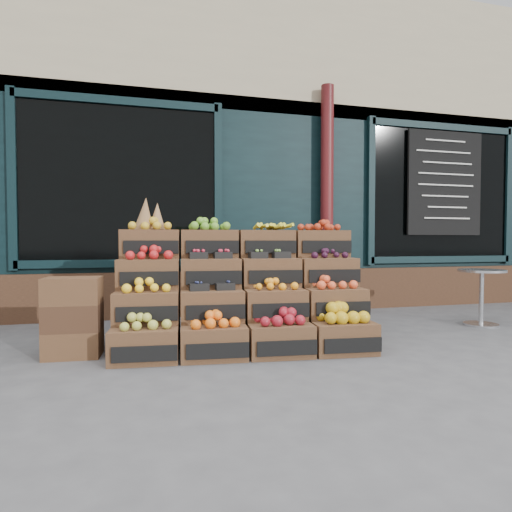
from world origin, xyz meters
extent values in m
plane|color=#4A4A4D|center=(0.00, 0.00, 0.00)|extent=(60.00, 60.00, 0.00)
cube|color=black|center=(0.00, 5.20, 2.40)|extent=(12.00, 6.00, 4.80)
cube|color=#C1B28C|center=(0.00, 2.28, 3.80)|extent=(12.00, 0.18, 2.00)
cube|color=black|center=(0.00, 2.25, 1.50)|extent=(12.00, 0.12, 3.00)
cube|color=#3E2618|center=(0.00, 2.18, 0.30)|extent=(12.00, 0.18, 0.60)
cube|color=black|center=(-1.60, 2.18, 1.75)|extent=(2.40, 0.06, 2.00)
cube|color=black|center=(3.20, 2.18, 1.75)|extent=(2.40, 0.06, 2.00)
cylinder|color=#4F1214|center=(1.20, 2.05, 1.60)|extent=(0.18, 0.18, 3.20)
cube|color=black|center=(3.20, 2.10, 1.90)|extent=(1.30, 0.04, 1.60)
cube|color=#523520|center=(-1.33, 0.08, 0.14)|extent=(0.59, 0.44, 0.28)
cube|color=black|center=(-1.35, -0.13, 0.11)|extent=(0.51, 0.07, 0.13)
cube|color=#ADAF42|center=(-1.33, 0.08, 0.33)|extent=(0.47, 0.34, 0.09)
cube|color=#523520|center=(-0.75, 0.02, 0.14)|extent=(0.59, 0.44, 0.28)
cube|color=black|center=(-0.77, -0.18, 0.11)|extent=(0.51, 0.07, 0.13)
cube|color=orange|center=(-0.75, 0.02, 0.33)|extent=(0.47, 0.34, 0.10)
cube|color=#523520|center=(-0.18, -0.03, 0.14)|extent=(0.59, 0.44, 0.28)
cube|color=black|center=(-0.20, -0.24, 0.11)|extent=(0.51, 0.07, 0.13)
cube|color=maroon|center=(-0.18, -0.03, 0.33)|extent=(0.47, 0.34, 0.11)
cube|color=#523520|center=(0.40, -0.09, 0.14)|extent=(0.59, 0.44, 0.28)
cube|color=black|center=(0.38, -0.30, 0.11)|extent=(0.51, 0.07, 0.13)
cube|color=#BB9215|center=(0.40, -0.09, 0.34)|extent=(0.47, 0.34, 0.13)
cube|color=#523520|center=(-1.31, 0.31, 0.42)|extent=(0.59, 0.44, 0.28)
cube|color=black|center=(-1.33, 0.11, 0.39)|extent=(0.51, 0.07, 0.13)
cube|color=yellow|center=(-1.31, 0.31, 0.60)|extent=(0.47, 0.34, 0.09)
cube|color=#523520|center=(-0.73, 0.26, 0.42)|extent=(0.59, 0.44, 0.28)
cube|color=black|center=(-0.75, 0.05, 0.39)|extent=(0.51, 0.07, 0.13)
cube|color=navy|center=(-0.73, 0.26, 0.57)|extent=(0.47, 0.34, 0.03)
cube|color=#523520|center=(-0.15, 0.20, 0.42)|extent=(0.59, 0.44, 0.28)
cube|color=black|center=(-0.17, 0.00, 0.39)|extent=(0.51, 0.07, 0.13)
cube|color=orange|center=(-0.15, 0.20, 0.60)|extent=(0.47, 0.34, 0.08)
cube|color=#523520|center=(0.42, 0.14, 0.42)|extent=(0.59, 0.44, 0.28)
cube|color=black|center=(0.40, -0.06, 0.39)|extent=(0.51, 0.07, 0.13)
cube|color=#E34E27|center=(0.42, 0.14, 0.60)|extent=(0.47, 0.34, 0.09)
cube|color=#523520|center=(-1.28, 0.55, 0.70)|extent=(0.59, 0.44, 0.28)
cube|color=black|center=(-1.30, 0.34, 0.67)|extent=(0.51, 0.07, 0.13)
cube|color=#B4191A|center=(-1.28, 0.55, 0.88)|extent=(0.47, 0.34, 0.09)
cube|color=#523520|center=(-0.71, 0.49, 0.70)|extent=(0.59, 0.44, 0.28)
cube|color=black|center=(-0.73, 0.29, 0.67)|extent=(0.51, 0.07, 0.13)
cube|color=red|center=(-0.71, 0.49, 0.86)|extent=(0.47, 0.34, 0.04)
cube|color=#523520|center=(-0.13, 0.44, 0.70)|extent=(0.59, 0.44, 0.28)
cube|color=black|center=(-0.15, 0.23, 0.67)|extent=(0.51, 0.07, 0.13)
cube|color=#7EB244|center=(-0.13, 0.44, 0.85)|extent=(0.47, 0.34, 0.03)
cube|color=#523520|center=(0.45, 0.38, 0.70)|extent=(0.59, 0.44, 0.28)
cube|color=black|center=(0.43, 0.17, 0.67)|extent=(0.51, 0.07, 0.13)
cube|color=black|center=(0.45, 0.38, 0.87)|extent=(0.47, 0.34, 0.07)
cube|color=#523520|center=(-1.26, 0.78, 0.98)|extent=(0.59, 0.44, 0.28)
cube|color=black|center=(-1.28, 0.58, 0.95)|extent=(0.51, 0.07, 0.13)
cube|color=gold|center=(-1.26, 0.78, 1.16)|extent=(0.47, 0.34, 0.09)
cube|color=#523520|center=(-0.68, 0.73, 0.98)|extent=(0.59, 0.44, 0.28)
cube|color=black|center=(-0.70, 0.52, 0.95)|extent=(0.51, 0.07, 0.13)
cube|color=#5B9528|center=(-0.68, 0.73, 1.16)|extent=(0.47, 0.34, 0.09)
cube|color=#523520|center=(-0.11, 0.67, 0.98)|extent=(0.59, 0.44, 0.28)
cube|color=black|center=(-0.13, 0.47, 0.95)|extent=(0.51, 0.07, 0.13)
cube|color=yellow|center=(-0.11, 0.67, 1.16)|extent=(0.47, 0.34, 0.09)
cube|color=#523520|center=(0.47, 0.61, 0.98)|extent=(0.59, 0.44, 0.28)
cube|color=black|center=(0.45, 0.41, 0.95)|extent=(0.51, 0.07, 0.13)
cube|color=#A12B15|center=(0.47, 0.61, 1.16)|extent=(0.47, 0.34, 0.08)
cube|color=#3E2618|center=(-0.44, 0.23, 0.14)|extent=(2.32, 0.61, 0.28)
cube|color=#3E2618|center=(-0.42, 0.46, 0.28)|extent=(2.32, 0.61, 0.56)
cube|color=#3E2618|center=(-0.40, 0.70, 0.42)|extent=(2.32, 0.61, 0.84)
cone|color=olive|center=(-1.31, 0.78, 1.28)|extent=(0.19, 0.19, 0.32)
cone|color=olive|center=(-1.20, 0.83, 1.25)|extent=(0.17, 0.17, 0.28)
cube|color=#523520|center=(-1.93, 0.38, 0.12)|extent=(0.48, 0.35, 0.23)
cube|color=#3E2618|center=(-1.93, 0.38, 0.35)|extent=(0.48, 0.35, 0.23)
cube|color=#523520|center=(-1.93, 0.38, 0.58)|extent=(0.48, 0.35, 0.23)
cylinder|color=silver|center=(2.54, 0.61, 0.01)|extent=(0.39, 0.39, 0.03)
cylinder|color=silver|center=(2.54, 0.61, 0.33)|extent=(0.05, 0.05, 0.64)
cylinder|color=silver|center=(2.54, 0.61, 0.65)|extent=(0.53, 0.53, 0.03)
imported|color=#195A29|center=(-1.96, 2.98, 1.01)|extent=(0.78, 0.54, 2.03)
camera|label=1|loc=(-1.33, -3.59, 1.00)|focal=30.00mm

